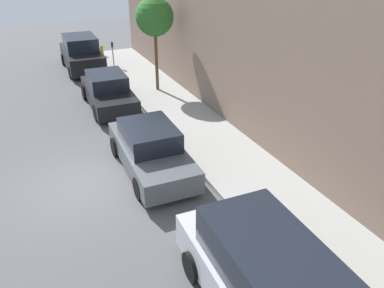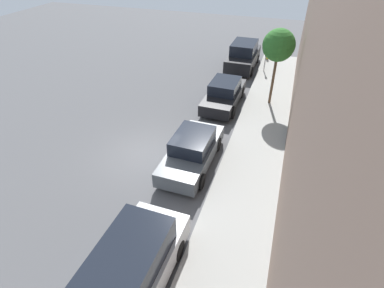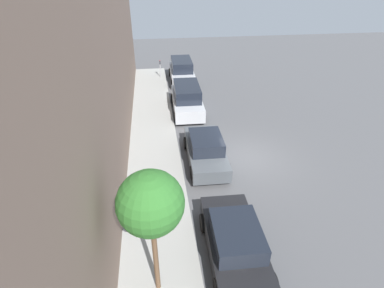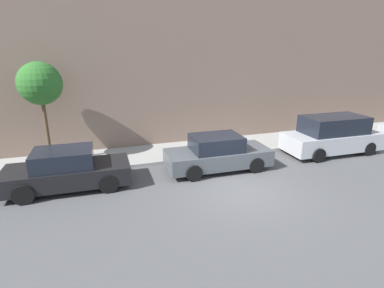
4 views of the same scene
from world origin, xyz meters
name	(u,v)px [view 4 (image 4 of 4)]	position (x,y,z in m)	size (l,w,h in m)	color
ground_plane	(241,190)	(0.00, 0.00, 0.00)	(60.00, 60.00, 0.00)	#515154
sidewalk	(198,149)	(4.86, 0.00, 0.07)	(2.72, 32.00, 0.15)	#9E9E99
building_facade	(184,49)	(7.22, 0.00, 5.07)	(2.00, 32.00, 10.13)	#846B5B
parked_minivan_second	(332,135)	(2.42, -6.27, 0.92)	(2.02, 4.95, 1.90)	#B7BABF
parked_sedan_third	(217,154)	(2.22, 0.04, 0.72)	(1.92, 4.54, 1.54)	#4C5156
parked_sedan_fourth	(67,170)	(2.25, 6.11, 0.72)	(1.92, 4.55, 1.54)	black
street_tree	(40,84)	(4.94, 6.97, 3.66)	(1.79, 1.79, 4.43)	brown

